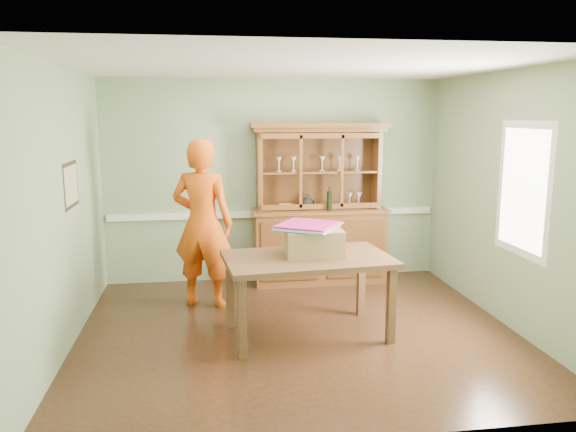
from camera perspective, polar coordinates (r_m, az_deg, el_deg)
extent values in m
plane|color=#4A2718|center=(5.98, 1.01, -11.68)|extent=(4.50, 4.50, 0.00)
plane|color=white|center=(5.56, 1.10, 15.05)|extent=(4.50, 4.50, 0.00)
plane|color=#88A37A|center=(7.58, -1.42, 3.60)|extent=(4.50, 0.00, 4.50)
plane|color=#88A37A|center=(5.70, -21.86, 0.57)|extent=(0.00, 4.00, 4.00)
plane|color=#88A37A|center=(6.38, 21.43, 1.58)|extent=(0.00, 4.00, 4.00)
plane|color=#88A37A|center=(3.70, 6.12, -3.77)|extent=(4.50, 0.00, 4.50)
cube|color=white|center=(7.62, -1.38, 0.21)|extent=(4.41, 0.05, 0.08)
cube|color=#352315|center=(5.96, -21.15, 2.96)|extent=(0.03, 0.60, 0.46)
cube|color=#BCAF89|center=(5.96, -21.09, 2.96)|extent=(0.01, 0.52, 0.38)
cube|color=white|center=(6.09, 22.74, 2.53)|extent=(0.03, 0.96, 1.36)
cube|color=white|center=(6.09, 22.69, 2.53)|extent=(0.01, 0.80, 1.20)
cube|color=brown|center=(7.56, 3.17, -3.12)|extent=(1.73, 0.53, 0.96)
cube|color=brown|center=(7.45, 3.22, 0.61)|extent=(1.79, 0.59, 0.04)
cube|color=brown|center=(7.63, 2.88, 4.82)|extent=(1.64, 0.04, 1.01)
cube|color=brown|center=(7.36, -2.93, 4.61)|extent=(0.06, 0.37, 1.01)
cube|color=brown|center=(7.67, 8.94, 4.73)|extent=(0.06, 0.37, 1.01)
cube|color=brown|center=(7.44, 3.17, 8.79)|extent=(1.73, 0.42, 0.06)
cube|color=brown|center=(7.42, 3.20, 9.24)|extent=(1.81, 0.46, 0.06)
cube|color=brown|center=(7.47, 3.12, 4.51)|extent=(1.52, 0.32, 0.02)
imported|color=#B2B2B7|center=(7.50, 2.01, 1.54)|extent=(0.18, 0.18, 0.18)
imported|color=yellow|center=(7.46, -0.17, 0.98)|extent=(0.21, 0.21, 0.05)
cylinder|color=black|center=(7.29, 4.23, 1.76)|extent=(0.07, 0.07, 0.31)
cube|color=brown|center=(5.67, 2.02, -4.41)|extent=(1.74, 1.15, 0.06)
cube|color=brown|center=(5.27, -4.66, -10.36)|extent=(0.08, 0.08, 0.77)
cube|color=brown|center=(6.03, -5.92, -7.65)|extent=(0.08, 0.08, 0.77)
cube|color=brown|center=(5.67, 10.43, -8.95)|extent=(0.08, 0.08, 0.77)
cube|color=brown|center=(6.39, 7.43, -6.65)|extent=(0.08, 0.08, 0.77)
cube|color=tan|center=(5.72, 2.58, -2.62)|extent=(0.58, 0.47, 0.27)
cube|color=green|center=(5.70, 2.14, -1.23)|extent=(0.74, 0.74, 0.01)
cube|color=#2BA9CC|center=(5.70, 2.14, -1.14)|extent=(0.74, 0.74, 0.01)
cube|color=pink|center=(5.70, 2.14, -1.05)|extent=(0.74, 0.74, 0.01)
cube|color=#D32071|center=(5.70, 2.14, -0.97)|extent=(0.74, 0.74, 0.01)
cube|color=#D92177|center=(5.70, 2.14, -0.88)|extent=(0.74, 0.74, 0.01)
imported|color=#F0570F|center=(6.59, -8.67, -0.75)|extent=(0.84, 0.68, 1.98)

